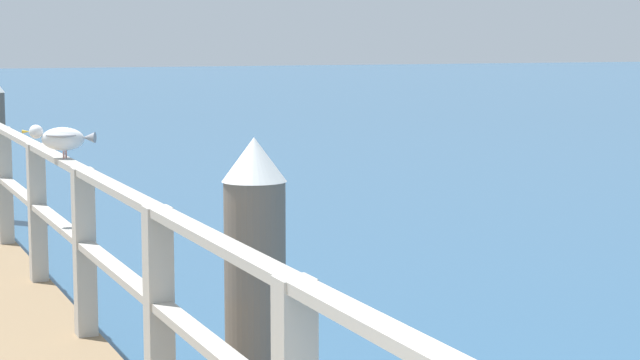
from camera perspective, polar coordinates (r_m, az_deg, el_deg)
pier_railing at (r=10.17m, az=-15.66°, el=0.42°), size 0.12×16.85×1.02m
dock_piling_near at (r=5.20m, az=-3.28°, el=-7.22°), size 0.29×0.29×1.72m
seagull_foreground at (r=7.40m, az=-12.92°, el=2.11°), size 0.44×0.27×0.21m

